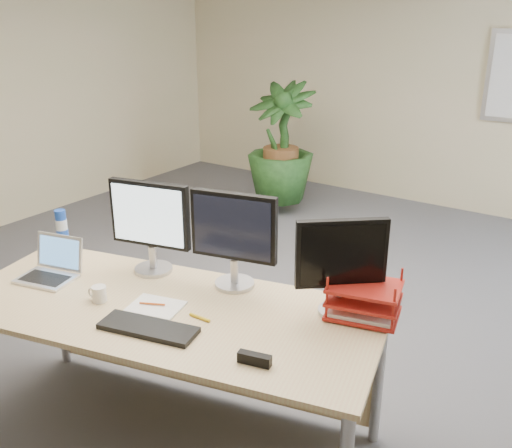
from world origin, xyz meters
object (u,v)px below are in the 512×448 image
Objects in this scene: monitor_left at (150,221)px; monitor_right at (234,234)px; floor_plant at (281,148)px; desk at (177,326)px; laptop at (52,267)px.

monitor_left is 0.50m from monitor_right.
monitor_left is at bearing -70.04° from floor_plant.
desk is at bearing -66.40° from floor_plant.
monitor_left is 0.60m from laptop.
monitor_right reaches higher than desk.
floor_plant is at bearing 109.96° from monitor_left.
floor_plant is 3.46m from monitor_left.
monitor_left is 1.50× the size of laptop.
floor_plant is at bearing 118.03° from monitor_right.
desk is at bearing -124.15° from monitor_right.
monitor_left reaches higher than laptop.
desk is 0.59m from monitor_left.
desk is 6.59× the size of laptop.
monitor_right is at bearing 55.85° from desk.
monitor_left reaches higher than desk.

